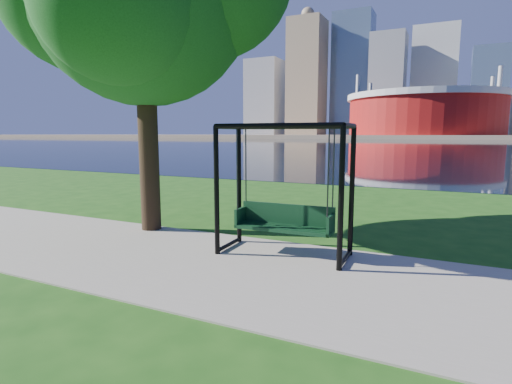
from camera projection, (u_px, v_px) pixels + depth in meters
The scene contains 7 objects.
ground at pixel (265, 263), 7.52m from camera, with size 900.00×900.00×0.00m, color #1E5114.
path at pixel (254, 271), 7.07m from camera, with size 120.00×4.00×0.03m, color #9E937F.
river at pixel (435, 144), 98.54m from camera, with size 900.00×180.00×0.02m, color black.
far_bank at pixel (444, 136), 280.44m from camera, with size 900.00×228.00×2.00m, color #937F60.
stadium at pixel (424, 113), 219.46m from camera, with size 83.00×83.00×32.00m.
skyline at pixel (441, 88), 289.21m from camera, with size 392.00×66.00×96.50m.
swing at pixel (284, 193), 7.85m from camera, with size 2.59×1.19×2.61m.
Camera 1 is at (2.98, -6.61, 2.41)m, focal length 28.00 mm.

